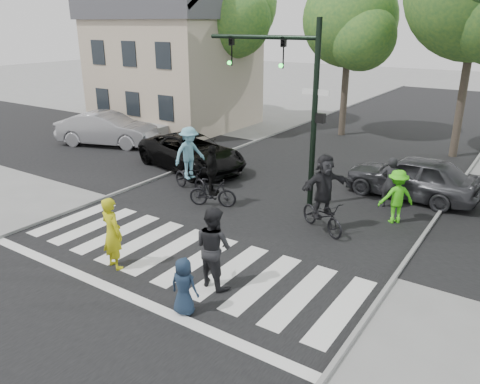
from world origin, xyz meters
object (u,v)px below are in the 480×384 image
Objects in this scene: car_silver at (107,129)px; car_grey at (412,177)px; car_suv at (192,152)px; pedestrian_adult at (213,247)px; cyclist_left at (190,164)px; cyclist_mid at (212,182)px; traffic_signal at (292,87)px; pedestrian_woman at (112,233)px; pedestrian_child at (184,286)px; cyclist_right at (324,198)px.

car_silver is 1.10× the size of car_grey.
car_suv is 6.18m from car_silver.
car_silver is (-6.12, 0.83, 0.10)m from car_suv.
cyclist_left is (-4.63, 4.75, 0.05)m from pedestrian_adult.
car_suv is (-6.35, 6.94, -0.26)m from pedestrian_adult.
cyclist_mid is 10.15m from car_silver.
traffic_signal is 7.38m from pedestrian_woman.
car_silver is at bearing -30.60° from pedestrian_woman.
pedestrian_woman is 13.03m from car_silver.
pedestrian_child is at bearing -51.44° from cyclist_left.
car_suv is at bearing 168.56° from traffic_signal.
pedestrian_child is at bearing -145.12° from car_silver.
cyclist_left is 0.48× the size of car_silver.
car_suv is 1.15× the size of car_grey.
cyclist_right is at bearing 3.29° from cyclist_mid.
pedestrian_adult is at bearing -11.45° from car_grey.
traffic_signal is at bearing -91.66° from pedestrian_woman.
cyclist_right reaches higher than cyclist_mid.
cyclist_right is (0.84, 4.22, 0.07)m from pedestrian_adult.
pedestrian_adult is 0.43× the size of car_grey.
pedestrian_woman is (-1.37, -6.62, -2.96)m from traffic_signal.
cyclist_left is (-4.80, 6.02, 0.39)m from pedestrian_child.
cyclist_left reaches higher than cyclist_mid.
car_grey is (8.59, 1.62, 0.05)m from car_suv.
pedestrian_woman is at bearing -84.45° from cyclist_mid.
pedestrian_woman is 1.46× the size of pedestrian_child.
car_suv is (-7.19, 2.72, -0.32)m from cyclist_right.
cyclist_mid is at bearing -133.93° from traffic_signal.
car_silver is (-11.26, 1.87, -3.08)m from traffic_signal.
cyclist_left is 1.02× the size of cyclist_right.
pedestrian_child is at bearing 178.93° from pedestrian_woman.
pedestrian_adult reaches higher than pedestrian_child.
traffic_signal reaches higher than pedestrian_adult.
car_silver reaches higher than car_suv.
pedestrian_adult is at bearing -141.49° from car_silver.
cyclist_right reaches higher than pedestrian_woman.
cyclist_left reaches higher than car_suv.
cyclist_mid is 3.89m from cyclist_right.
cyclist_left is at bearing -36.73° from pedestrian_adult.
cyclist_right reaches higher than car_silver.
pedestrian_adult is 4.30m from cyclist_right.
traffic_signal is 2.51× the size of cyclist_left.
car_grey is (1.41, 4.34, -0.28)m from cyclist_right.
cyclist_left reaches higher than car_grey.
car_suv is at bearing -76.10° from car_grey.
traffic_signal is 3.05× the size of pedestrian_adult.
cyclist_mid is (-3.05, 4.00, -0.12)m from pedestrian_adult.
traffic_signal is 3.89m from cyclist_right.
pedestrian_woman is 2.82m from pedestrian_child.
traffic_signal is 1.32× the size of car_grey.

